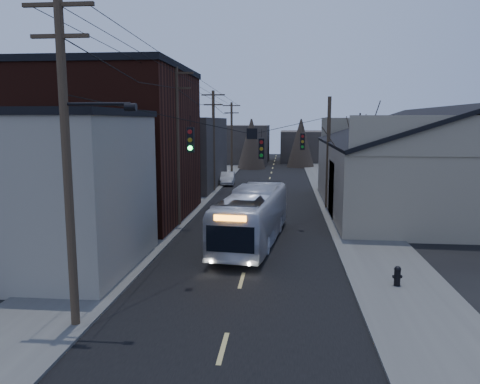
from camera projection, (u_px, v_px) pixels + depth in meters
name	position (u px, v px, depth m)	size (l,w,h in m)	color
road_surface	(265.00, 197.00, 41.42)	(9.00, 110.00, 0.02)	black
sidewalk_left	(192.00, 195.00, 42.04)	(4.00, 110.00, 0.12)	#474744
sidewalk_right	(339.00, 198.00, 40.80)	(4.00, 110.00, 0.12)	#474744
building_clapboard	(45.00, 192.00, 21.09)	(8.00, 8.00, 7.00)	gray
building_brick	(112.00, 146.00, 31.79)	(10.00, 12.00, 10.00)	black
building_left_far	(175.00, 153.00, 47.71)	(9.00, 14.00, 7.00)	#352F2A
warehouse	(436.00, 175.00, 34.86)	(16.16, 20.60, 7.73)	gray
building_far_left	(237.00, 144.00, 75.99)	(10.00, 12.00, 6.00)	#352F2A
building_far_right	(316.00, 146.00, 79.75)	(12.00, 14.00, 5.00)	#352F2A
bare_tree	(358.00, 169.00, 30.43)	(0.40, 0.40, 7.20)	black
utility_lines	(220.00, 144.00, 35.21)	(11.24, 45.28, 10.50)	#382B1E
bus	(252.00, 217.00, 25.65)	(2.51, 10.75, 2.99)	silver
parked_car	(228.00, 178.00, 49.60)	(1.41, 4.04, 1.33)	#9A9CA1
fire_hydrant	(397.00, 275.00, 18.79)	(0.39, 0.28, 0.81)	black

